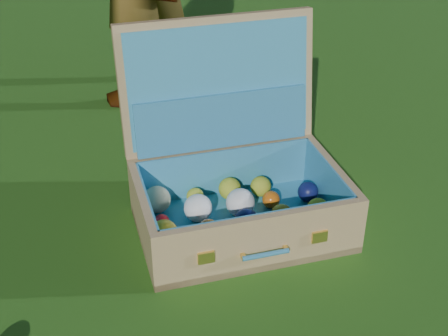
{
  "coord_description": "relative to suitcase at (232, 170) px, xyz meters",
  "views": [
    {
      "loc": [
        -0.7,
        -0.91,
        1.02
      ],
      "look_at": [
        0.2,
        0.19,
        0.16
      ],
      "focal_mm": 50.0,
      "sensor_mm": 36.0,
      "label": 1
    }
  ],
  "objects": [
    {
      "name": "ground",
      "position": [
        -0.22,
        -0.19,
        -0.15
      ],
      "size": [
        60.0,
        60.0,
        0.0
      ],
      "primitive_type": "plane",
      "color": "#215114",
      "rests_on": "ground"
    },
    {
      "name": "suitcase",
      "position": [
        0.0,
        0.0,
        0.0
      ],
      "size": [
        0.68,
        0.63,
        0.52
      ],
      "rotation": [
        0.0,
        0.0,
        -0.4
      ],
      "color": "tan",
      "rests_on": "ground"
    }
  ]
}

